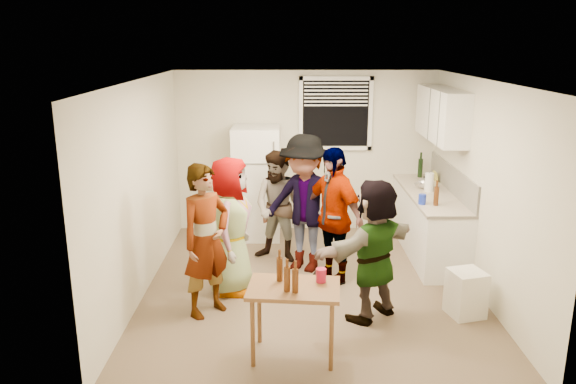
{
  "coord_description": "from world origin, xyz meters",
  "views": [
    {
      "loc": [
        -0.3,
        -6.33,
        2.93
      ],
      "look_at": [
        -0.28,
        0.24,
        1.15
      ],
      "focal_mm": 35.0,
      "sensor_mm": 36.0,
      "label": 1
    }
  ],
  "objects_px": {
    "beer_bottle_table": "(295,292)",
    "guest_back_right": "(304,268)",
    "guest_stripe": "(209,312)",
    "guest_orange": "(371,316)",
    "wine_bottle": "(420,177)",
    "guest_black": "(331,280)",
    "kettle": "(424,188)",
    "guest_back_left": "(280,260)",
    "beer_bottle_counter": "(436,205)",
    "blue_cup": "(422,204)",
    "guest_grey": "(232,290)",
    "red_cup": "(321,282)",
    "trash_bin": "(466,294)",
    "serving_table": "(294,355)",
    "refrigerator": "(257,183)"
  },
  "relations": [
    {
      "from": "refrigerator",
      "to": "guest_back_left",
      "type": "height_order",
      "value": "refrigerator"
    },
    {
      "from": "serving_table",
      "to": "guest_black",
      "type": "xyz_separation_m",
      "value": [
        0.5,
        1.74,
        0.0
      ]
    },
    {
      "from": "blue_cup",
      "to": "beer_bottle_table",
      "type": "bearing_deg",
      "value": -126.83
    },
    {
      "from": "wine_bottle",
      "to": "serving_table",
      "type": "bearing_deg",
      "value": -119.09
    },
    {
      "from": "red_cup",
      "to": "guest_orange",
      "type": "height_order",
      "value": "red_cup"
    },
    {
      "from": "guest_stripe",
      "to": "guest_orange",
      "type": "xyz_separation_m",
      "value": [
        1.8,
        -0.11,
        0.0
      ]
    },
    {
      "from": "serving_table",
      "to": "guest_stripe",
      "type": "bearing_deg",
      "value": 136.26
    },
    {
      "from": "beer_bottle_counter",
      "to": "guest_grey",
      "type": "relative_size",
      "value": 0.15
    },
    {
      "from": "wine_bottle",
      "to": "guest_back_left",
      "type": "bearing_deg",
      "value": -152.2
    },
    {
      "from": "guest_stripe",
      "to": "guest_back_right",
      "type": "height_order",
      "value": "guest_back_right"
    },
    {
      "from": "red_cup",
      "to": "guest_back_right",
      "type": "xyz_separation_m",
      "value": [
        -0.09,
        2.02,
        -0.72
      ]
    },
    {
      "from": "trash_bin",
      "to": "guest_orange",
      "type": "height_order",
      "value": "trash_bin"
    },
    {
      "from": "blue_cup",
      "to": "beer_bottle_table",
      "type": "height_order",
      "value": "blue_cup"
    },
    {
      "from": "kettle",
      "to": "guest_black",
      "type": "distance_m",
      "value": 2.01
    },
    {
      "from": "wine_bottle",
      "to": "beer_bottle_table",
      "type": "xyz_separation_m",
      "value": [
        -1.97,
        -3.69,
        -0.18
      ]
    },
    {
      "from": "beer_bottle_table",
      "to": "guest_orange",
      "type": "distance_m",
      "value": 1.44
    },
    {
      "from": "wine_bottle",
      "to": "beer_bottle_table",
      "type": "distance_m",
      "value": 4.19
    },
    {
      "from": "wine_bottle",
      "to": "red_cup",
      "type": "xyz_separation_m",
      "value": [
        -1.72,
        -3.46,
        -0.18
      ]
    },
    {
      "from": "trash_bin",
      "to": "red_cup",
      "type": "height_order",
      "value": "red_cup"
    },
    {
      "from": "trash_bin",
      "to": "wine_bottle",
      "type": "bearing_deg",
      "value": 88.21
    },
    {
      "from": "guest_back_left",
      "to": "refrigerator",
      "type": "bearing_deg",
      "value": 131.34
    },
    {
      "from": "trash_bin",
      "to": "serving_table",
      "type": "bearing_deg",
      "value": -156.56
    },
    {
      "from": "guest_back_right",
      "to": "trash_bin",
      "type": "bearing_deg",
      "value": -10.32
    },
    {
      "from": "kettle",
      "to": "trash_bin",
      "type": "distance_m",
      "value": 2.16
    },
    {
      "from": "kettle",
      "to": "beer_bottle_counter",
      "type": "bearing_deg",
      "value": -114.32
    },
    {
      "from": "guest_stripe",
      "to": "guest_orange",
      "type": "distance_m",
      "value": 1.8
    },
    {
      "from": "blue_cup",
      "to": "red_cup",
      "type": "relative_size",
      "value": 1.0
    },
    {
      "from": "refrigerator",
      "to": "beer_bottle_table",
      "type": "height_order",
      "value": "refrigerator"
    },
    {
      "from": "trash_bin",
      "to": "guest_grey",
      "type": "distance_m",
      "value": 2.71
    },
    {
      "from": "beer_bottle_table",
      "to": "guest_back_right",
      "type": "distance_m",
      "value": 2.37
    },
    {
      "from": "serving_table",
      "to": "guest_back_right",
      "type": "relative_size",
      "value": 0.47
    },
    {
      "from": "beer_bottle_counter",
      "to": "guest_back_left",
      "type": "relative_size",
      "value": 0.16
    },
    {
      "from": "beer_bottle_table",
      "to": "wine_bottle",
      "type": "bearing_deg",
      "value": 61.86
    },
    {
      "from": "kettle",
      "to": "wine_bottle",
      "type": "height_order",
      "value": "wine_bottle"
    },
    {
      "from": "serving_table",
      "to": "red_cup",
      "type": "height_order",
      "value": "red_cup"
    },
    {
      "from": "wine_bottle",
      "to": "guest_orange",
      "type": "distance_m",
      "value": 3.13
    },
    {
      "from": "serving_table",
      "to": "guest_orange",
      "type": "relative_size",
      "value": 0.55
    },
    {
      "from": "kettle",
      "to": "serving_table",
      "type": "bearing_deg",
      "value": -144.11
    },
    {
      "from": "blue_cup",
      "to": "trash_bin",
      "type": "relative_size",
      "value": 0.25
    },
    {
      "from": "kettle",
      "to": "trash_bin",
      "type": "relative_size",
      "value": 0.45
    },
    {
      "from": "wine_bottle",
      "to": "guest_black",
      "type": "bearing_deg",
      "value": -129.13
    },
    {
      "from": "refrigerator",
      "to": "guest_black",
      "type": "height_order",
      "value": "refrigerator"
    },
    {
      "from": "beer_bottle_table",
      "to": "guest_back_right",
      "type": "bearing_deg",
      "value": 86.09
    },
    {
      "from": "kettle",
      "to": "guest_back_left",
      "type": "bearing_deg",
      "value": 171.34
    },
    {
      "from": "beer_bottle_counter",
      "to": "kettle",
      "type": "bearing_deg",
      "value": 86.61
    },
    {
      "from": "wine_bottle",
      "to": "guest_back_right",
      "type": "height_order",
      "value": "wine_bottle"
    },
    {
      "from": "guest_black",
      "to": "guest_stripe",
      "type": "bearing_deg",
      "value": -95.49
    },
    {
      "from": "refrigerator",
      "to": "beer_bottle_table",
      "type": "bearing_deg",
      "value": -81.52
    },
    {
      "from": "blue_cup",
      "to": "guest_stripe",
      "type": "xyz_separation_m",
      "value": [
        -2.61,
        -1.2,
        -0.9
      ]
    },
    {
      "from": "beer_bottle_counter",
      "to": "guest_orange",
      "type": "distance_m",
      "value": 1.82
    }
  ]
}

